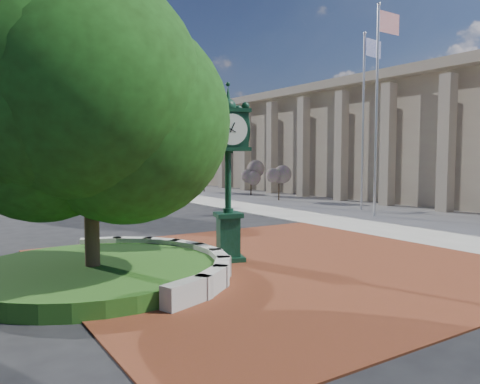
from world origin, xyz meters
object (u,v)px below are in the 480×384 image
object	(u,v)px
post_clock	(228,166)
flagpole_b	(363,120)
flagpole_a	(377,109)
street_lamp_far	(14,138)
parked_car	(34,180)
street_lamp_near	(129,131)

from	to	relation	value
post_clock	flagpole_b	bearing A→B (deg)	27.96
flagpole_a	street_lamp_far	bearing A→B (deg)	109.85
post_clock	flagpole_b	distance (m)	15.31
post_clock	flagpole_b	size ratio (longest dim) A/B	0.51
parked_car	flagpole_b	xyz separation A→B (m)	(12.36, -31.91, 4.43)
post_clock	parked_car	world-z (taller)	post_clock
street_lamp_far	flagpole_b	bearing A→B (deg)	-66.26
flagpole_b	street_lamp_far	size ratio (longest dim) A/B	1.21
parked_car	flagpole_a	size ratio (longest dim) A/B	0.40
post_clock	street_lamp_near	size ratio (longest dim) A/B	0.58
post_clock	street_lamp_near	world-z (taller)	street_lamp_near
post_clock	flagpole_a	bearing A→B (deg)	21.91
flagpole_b	post_clock	bearing A→B (deg)	-152.04
flagpole_a	parked_car	bearing A→B (deg)	107.34
flagpole_b	street_lamp_near	bearing A→B (deg)	110.33
flagpole_a	street_lamp_near	size ratio (longest dim) A/B	1.22
post_clock	flagpole_a	world-z (taller)	flagpole_a
flagpole_a	post_clock	bearing A→B (deg)	-158.09
parked_car	street_lamp_near	xyz separation A→B (m)	(5.35, -12.99, 4.45)
flagpole_b	street_lamp_far	xyz separation A→B (m)	(-14.04, 31.92, -0.28)
street_lamp_near	street_lamp_far	distance (m)	14.78
parked_car	flagpole_b	distance (m)	34.51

